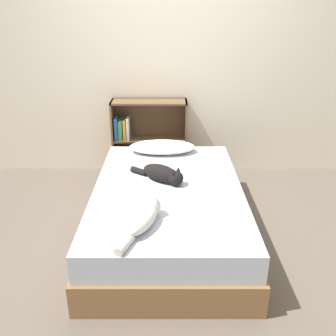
{
  "coord_description": "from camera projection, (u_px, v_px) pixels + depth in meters",
  "views": [
    {
      "loc": [
        0.0,
        -2.7,
        1.78
      ],
      "look_at": [
        0.0,
        0.14,
        0.54
      ],
      "focal_mm": 40.0,
      "sensor_mm": 36.0,
      "label": 1
    }
  ],
  "objects": [
    {
      "name": "ground_plane",
      "position": [
        168.0,
        233.0,
        3.19
      ],
      "size": [
        8.0,
        8.0,
        0.0
      ],
      "primitive_type": "plane",
      "color": "brown"
    },
    {
      "name": "wall_back",
      "position": [
        168.0,
        60.0,
        3.97
      ],
      "size": [
        8.0,
        0.06,
        2.5
      ],
      "color": "silver",
      "rests_on": "ground_plane"
    },
    {
      "name": "bed",
      "position": [
        168.0,
        211.0,
        3.1
      ],
      "size": [
        1.22,
        1.92,
        0.44
      ],
      "color": "brown",
      "rests_on": "ground_plane"
    },
    {
      "name": "pillow",
      "position": [
        162.0,
        147.0,
        3.69
      ],
      "size": [
        0.65,
        0.32,
        0.11
      ],
      "color": "white",
      "rests_on": "bed"
    },
    {
      "name": "cat_light",
      "position": [
        143.0,
        217.0,
        2.47
      ],
      "size": [
        0.28,
        0.55,
        0.16
      ],
      "rotation": [
        0.0,
        0.0,
        1.22
      ],
      "color": "beige",
      "rests_on": "bed"
    },
    {
      "name": "cat_dark",
      "position": [
        163.0,
        174.0,
        3.08
      ],
      "size": [
        0.46,
        0.36,
        0.15
      ],
      "rotation": [
        0.0,
        0.0,
        5.67
      ],
      "color": "black",
      "rests_on": "bed"
    },
    {
      "name": "bookshelf",
      "position": [
        147.0,
        136.0,
        4.17
      ],
      "size": [
        0.81,
        0.26,
        0.85
      ],
      "color": "brown",
      "rests_on": "ground_plane"
    }
  ]
}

